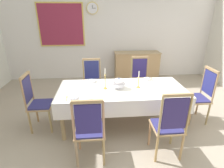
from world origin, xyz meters
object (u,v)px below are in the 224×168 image
chair_head_west (37,101)px  sideboard (137,66)px  spoon_secondary (67,98)px  bowl_near_right (73,97)px  mounted_clock (92,8)px  dining_table (122,92)px  chair_head_east (200,95)px  bowl_near_left (147,79)px  chair_south_a (89,129)px  chair_south_b (169,124)px  candlestick_west (105,81)px  bowl_far_left (92,81)px  framed_painting (61,25)px  chair_north_b (140,80)px  candlestick_east (139,81)px  bowl_far_right (87,98)px  soup_tureen (119,83)px  chair_north_a (92,81)px  spoon_primary (152,79)px

chair_head_west → sideboard: size_ratio=0.76×
chair_head_west → spoon_secondary: bearing=62.7°
bowl_near_right → mounted_clock: size_ratio=0.47×
sideboard → mounted_clock: 2.22m
dining_table → chair_head_east: size_ratio=2.10×
bowl_near_left → chair_south_a: bearing=-131.8°
bowl_near_right → sideboard: 3.29m
mounted_clock → chair_south_b: bearing=-73.0°
candlestick_west → bowl_far_left: (-0.25, 0.36, -0.14)m
chair_head_east → framed_painting: (-3.06, 2.72, 1.14)m
mounted_clock → chair_head_east: bearing=-52.2°
chair_head_east → bowl_far_left: chair_head_east is taller
dining_table → bowl_near_right: bowl_near_right is taller
chair_head_east → dining_table: bearing=90.0°
chair_head_west → chair_south_a: bearing=47.5°
chair_north_b → sideboard: chair_north_b is taller
chair_head_east → candlestick_west: 1.91m
chair_south_a → chair_head_west: size_ratio=0.99×
candlestick_west → candlestick_east: (0.62, 0.00, -0.03)m
chair_south_b → bowl_near_left: (0.01, 1.30, 0.21)m
bowl_near_right → candlestick_east: bearing=16.4°
chair_north_b → sideboard: bearing=-99.4°
chair_head_east → framed_painting: framed_painting is taller
chair_north_b → bowl_near_right: (-1.42, -1.25, 0.21)m
bowl_near_left → bowl_far_right: size_ratio=1.02×
soup_tureen → sideboard: (0.89, 2.47, -0.42)m
bowl_far_right → spoon_secondary: (-0.34, 0.08, -0.01)m
bowl_near_left → chair_south_b: bearing=-90.6°
chair_north_a → spoon_secondary: bearing=72.6°
dining_table → bowl_far_right: size_ratio=15.69×
soup_tureen → framed_painting: (-1.43, 2.72, 0.85)m
candlestick_west → spoon_primary: size_ratio=2.18×
bowl_near_left → bowl_far_left: 1.15m
bowl_near_right → chair_south_a: bearing=-64.6°
chair_north_a → soup_tureen: size_ratio=4.25×
soup_tureen → candlestick_west: (-0.25, 0.00, 0.06)m
chair_head_west → chair_head_east: bearing=90.0°
chair_south_b → candlestick_west: 1.31m
chair_head_east → bowl_near_right: (-2.42, -0.34, 0.22)m
chair_head_east → candlestick_west: (-1.88, 0.00, 0.36)m
bowl_near_left → framed_painting: (-2.08, 2.33, 0.93)m
dining_table → chair_north_a: bearing=122.5°
bowl_far_right → spoon_secondary: bowl_far_right is taller
sideboard → framed_painting: 2.66m
sideboard → bowl_far_left: bearing=56.5°
bowl_near_left → sideboard: sideboard is taller
chair_north_b → bowl_far_right: chair_north_b is taller
candlestick_east → sideboard: candlestick_east is taller
soup_tureen → bowl_near_right: soup_tureen is taller
candlestick_east → bowl_near_right: 1.21m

